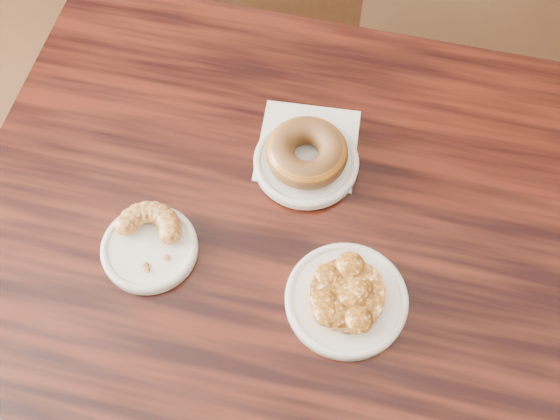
% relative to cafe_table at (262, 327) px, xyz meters
% --- Properties ---
extents(cafe_table, '(0.94, 0.94, 0.75)m').
position_rel_cafe_table_xyz_m(cafe_table, '(0.00, 0.00, 0.00)').
color(cafe_table, black).
rests_on(cafe_table, floor).
extents(napkin, '(0.17, 0.17, 0.00)m').
position_rel_cafe_table_xyz_m(napkin, '(0.04, 0.19, 0.38)').
color(napkin, white).
rests_on(napkin, cafe_table).
extents(plate_donut, '(0.17, 0.17, 0.01)m').
position_rel_cafe_table_xyz_m(plate_donut, '(0.05, 0.15, 0.38)').
color(plate_donut, white).
rests_on(plate_donut, napkin).
extents(plate_cruller, '(0.14, 0.14, 0.01)m').
position_rel_cafe_table_xyz_m(plate_cruller, '(-0.15, -0.04, 0.38)').
color(plate_cruller, white).
rests_on(plate_cruller, cafe_table).
extents(plate_fritter, '(0.18, 0.18, 0.01)m').
position_rel_cafe_table_xyz_m(plate_fritter, '(0.15, -0.06, 0.38)').
color(plate_fritter, white).
rests_on(plate_fritter, cafe_table).
extents(glazed_donut, '(0.13, 0.13, 0.05)m').
position_rel_cafe_table_xyz_m(glazed_donut, '(0.05, 0.15, 0.41)').
color(glazed_donut, '#985B16').
rests_on(glazed_donut, plate_donut).
extents(apple_fritter, '(0.15, 0.15, 0.03)m').
position_rel_cafe_table_xyz_m(apple_fritter, '(0.15, -0.06, 0.40)').
color(apple_fritter, '#452307').
rests_on(apple_fritter, plate_fritter).
extents(cruller_fragment, '(0.11, 0.11, 0.03)m').
position_rel_cafe_table_xyz_m(cruller_fragment, '(-0.15, -0.04, 0.40)').
color(cruller_fragment, '#622D13').
rests_on(cruller_fragment, plate_cruller).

